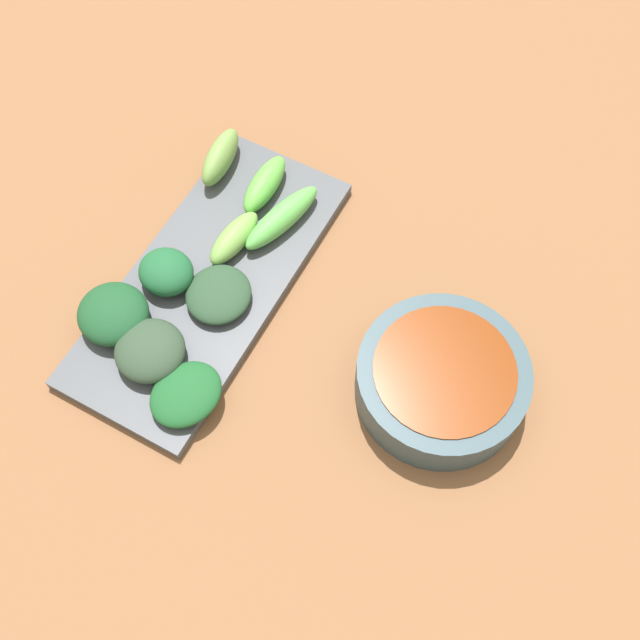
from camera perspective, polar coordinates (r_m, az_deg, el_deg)
name	(u,v)px	position (r m, az deg, el deg)	size (l,w,h in m)	color
tabletop	(262,330)	(0.71, -4.31, -0.75)	(2.10, 2.10, 0.02)	brown
sauce_bowl	(442,380)	(0.66, 8.95, -4.38)	(0.14, 0.14, 0.05)	#354B56
serving_plate	(209,281)	(0.72, -8.16, 2.90)	(0.13, 0.31, 0.01)	#484B53
broccoli_stalk_0	(265,184)	(0.75, -4.10, 9.96)	(0.02, 0.07, 0.03)	#60B847
broccoli_leafy_1	(150,351)	(0.67, -12.43, -2.22)	(0.06, 0.06, 0.03)	#2F4532
broccoli_leafy_2	(113,314)	(0.70, -15.01, 0.44)	(0.06, 0.06, 0.03)	#1B4C28
broccoli_stalk_3	(282,218)	(0.73, -2.83, 7.55)	(0.02, 0.09, 0.02)	#5CBA50
broccoli_stalk_4	(220,157)	(0.77, -7.36, 11.83)	(0.02, 0.07, 0.03)	#749F4D
broccoli_leafy_5	(218,295)	(0.69, -7.53, 1.83)	(0.06, 0.06, 0.02)	#29472E
broccoli_stalk_6	(234,238)	(0.72, -6.35, 6.04)	(0.02, 0.07, 0.02)	#77AE4E
broccoli_leafy_7	(186,394)	(0.66, -9.87, -5.42)	(0.05, 0.06, 0.02)	#1C592A
broccoli_leafy_8	(166,272)	(0.71, -11.29, 3.49)	(0.05, 0.05, 0.03)	#1E5C34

